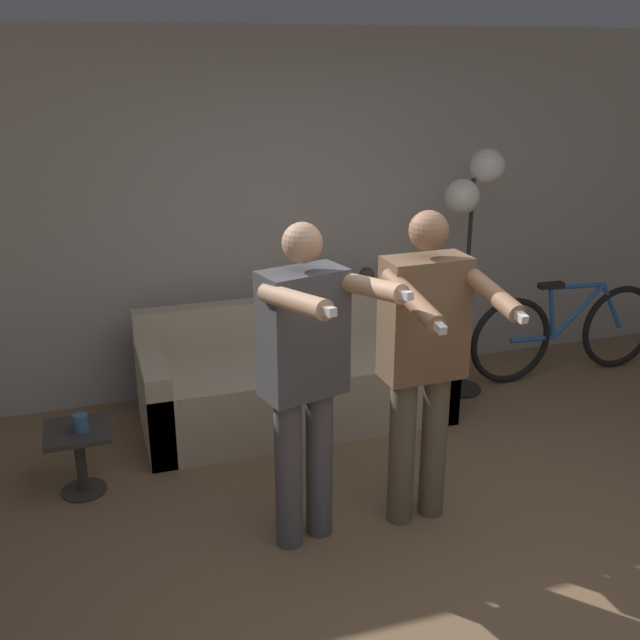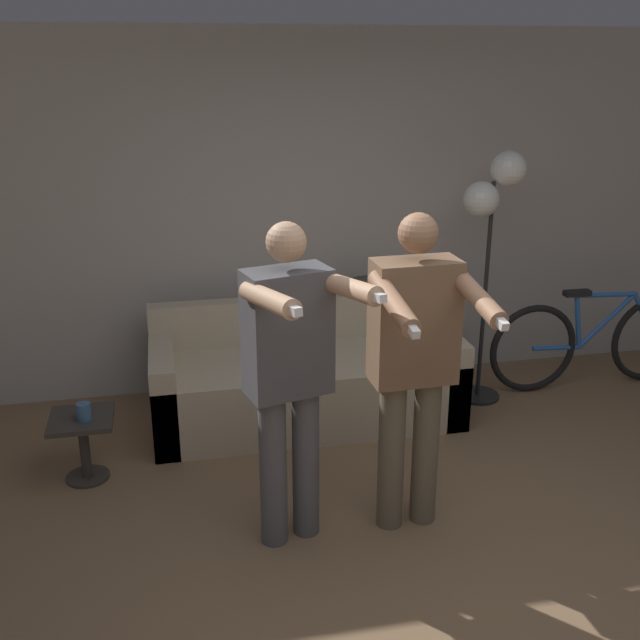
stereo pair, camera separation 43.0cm
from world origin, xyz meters
name	(u,v)px [view 1 (the left image)]	position (x,y,z in m)	size (l,w,h in m)	color
ground_plane	(458,596)	(0.00, 0.00, 0.00)	(16.00, 16.00, 0.00)	#846647
wall_back	(297,215)	(0.00, 2.66, 1.30)	(10.00, 0.05, 2.60)	#B7B2A8
couch	(295,381)	(-0.22, 2.00, 0.28)	(2.08, 0.83, 0.79)	beige
person_left	(306,369)	(-0.55, 0.65, 0.97)	(0.59, 0.75, 1.69)	#56565B
person_right	(424,352)	(0.09, 0.65, 0.98)	(0.51, 0.68, 1.71)	#6B604C
cat	(352,282)	(0.31, 2.32, 0.86)	(0.45, 0.14, 0.17)	#3D3833
floor_lamp	(473,201)	(1.11, 2.06, 1.45)	(0.42, 0.32, 1.80)	black
side_table	(79,448)	(-1.65, 1.48, 0.29)	(0.37, 0.37, 0.41)	#38332D
cup	(81,423)	(-1.63, 1.44, 0.46)	(0.08, 0.08, 0.10)	#3D6693
bicycle	(566,332)	(2.02, 2.08, 0.36)	(1.68, 0.07, 0.78)	black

